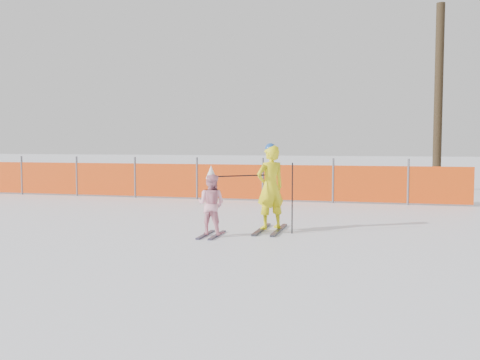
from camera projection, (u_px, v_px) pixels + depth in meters
The scene contains 6 objects.
ground at pixel (233, 239), 9.35m from camera, with size 120.00×120.00×0.00m, color white.
adult at pixel (270, 187), 10.15m from camera, with size 0.69×1.37×1.67m.
child at pixel (211, 204), 9.62m from camera, with size 0.58×0.93×1.28m.
ski_poles at pixel (271, 189), 9.86m from camera, with size 1.30×0.66×1.32m.
safety_fence at pixel (158, 180), 16.18m from camera, with size 17.69×0.06×1.25m.
tree_trunks at pixel (476, 101), 17.84m from camera, with size 2.95×1.24×6.47m.
Camera 1 is at (2.40, -8.94, 1.68)m, focal length 40.00 mm.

